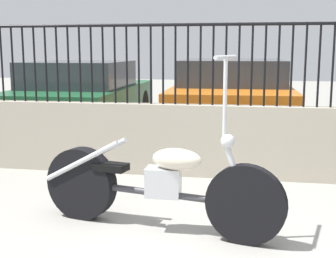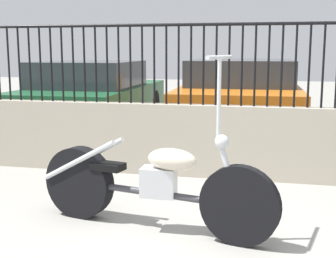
# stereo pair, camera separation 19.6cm
# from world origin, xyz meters

# --- Properties ---
(low_wall) EXTENTS (9.84, 0.18, 0.85)m
(low_wall) POSITION_xyz_m (0.00, 2.24, 0.42)
(low_wall) COLOR #B2A893
(low_wall) RESTS_ON ground_plane
(fence_railing) EXTENTS (9.84, 0.04, 0.93)m
(fence_railing) POSITION_xyz_m (-0.00, 2.24, 1.43)
(fence_railing) COLOR black
(fence_railing) RESTS_ON low_wall
(motorcycle_dark_grey) EXTENTS (2.08, 0.70, 1.44)m
(motorcycle_dark_grey) POSITION_xyz_m (-0.62, 0.53, 0.38)
(motorcycle_dark_grey) COLOR black
(motorcycle_dark_grey) RESTS_ON ground_plane
(car_green) EXTENTS (1.92, 4.01, 1.27)m
(car_green) POSITION_xyz_m (-2.88, 5.14, 0.65)
(car_green) COLOR black
(car_green) RESTS_ON ground_plane
(car_orange) EXTENTS (2.00, 4.62, 1.31)m
(car_orange) POSITION_xyz_m (-0.12, 5.10, 0.68)
(car_orange) COLOR black
(car_orange) RESTS_ON ground_plane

